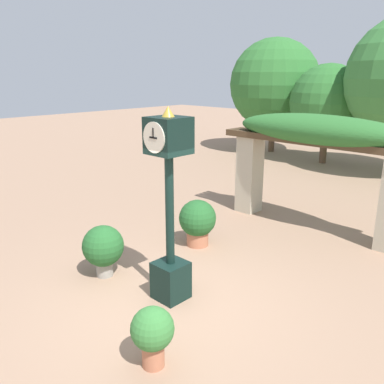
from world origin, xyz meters
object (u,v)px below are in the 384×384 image
at_px(potted_plant_near_left, 103,247).
at_px(potted_plant_far_left, 198,221).
at_px(pedestal_clock, 170,206).
at_px(potted_plant_near_right, 152,332).

height_order(potted_plant_near_left, potted_plant_far_left, potted_plant_far_left).
relative_size(pedestal_clock, potted_plant_near_right, 3.83).
distance_m(pedestal_clock, potted_plant_near_right, 1.97).
bearing_deg(pedestal_clock, potted_plant_near_right, -51.10).
xyz_separation_m(potted_plant_near_left, potted_plant_near_right, (2.46, -0.95, -0.07)).
bearing_deg(potted_plant_near_left, pedestal_clock, 12.65).
xyz_separation_m(pedestal_clock, potted_plant_near_left, (-1.43, -0.32, -1.03)).
xyz_separation_m(pedestal_clock, potted_plant_far_left, (-1.15, 1.86, -1.04)).
height_order(pedestal_clock, potted_plant_far_left, pedestal_clock).
distance_m(pedestal_clock, potted_plant_near_left, 1.79).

